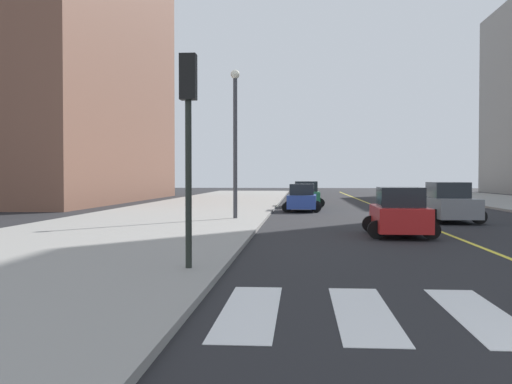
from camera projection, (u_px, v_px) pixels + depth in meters
The scene contains 9 objects.
sidewalk_kerb_west at pixel (146, 225), 25.99m from camera, with size 10.00×120.00×0.15m, color gray.
lane_divider_paint at pixel (374, 205), 45.01m from camera, with size 0.16×80.00×0.01m, color yellow.
low_rise_brick_west at pixel (46, 64), 52.46m from camera, with size 16.00×32.00×24.12m, color brown.
car_gray_nearest at pixel (449, 203), 28.46m from camera, with size 2.75×4.31×1.90m.
car_blue_second at pixel (302, 199), 37.12m from camera, with size 2.47×3.88×1.71m.
car_red_third at pixel (399, 213), 21.72m from camera, with size 2.56×4.03×1.78m.
car_green_fourth at pixel (306, 195), 42.76m from camera, with size 2.63×4.15×1.83m.
traffic_light_far_corner at pixel (188, 118), 13.07m from camera, with size 0.36×0.41×4.69m.
street_lamp at pixel (235, 130), 28.84m from camera, with size 0.44×0.44×7.17m.
Camera 1 is at (-5.49, -5.51, 2.16)m, focal length 41.88 mm.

